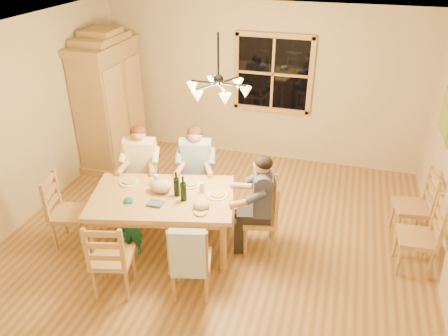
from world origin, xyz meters
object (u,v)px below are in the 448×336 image
(chair_far_left, at_px, (144,191))
(chair_spare_back, at_px, (409,217))
(chair_end_left, at_px, (71,223))
(wine_bottle_a, at_px, (177,184))
(child, at_px, (131,226))
(dining_table, at_px, (163,202))
(chair_end_right, at_px, (259,228))
(chair_spare_front, at_px, (414,248))
(wine_bottle_b, at_px, (183,189))
(armoire, at_px, (110,104))
(chandelier, at_px, (218,88))
(chair_near_right, at_px, (191,271))
(adult_slate_man, at_px, (261,192))
(chair_near_left, at_px, (114,268))
(adult_plaid_man, at_px, (196,159))
(adult_woman, at_px, (140,158))
(chair_far_right, at_px, (197,192))

(chair_far_left, height_order, chair_spare_back, same)
(chair_end_left, relative_size, wine_bottle_a, 3.00)
(child, bearing_deg, dining_table, 29.58)
(chair_end_right, xyz_separation_m, chair_spare_front, (1.88, 0.13, 0.00))
(chair_end_right, relative_size, wine_bottle_b, 3.00)
(chair_far_left, bearing_deg, child, 93.43)
(armoire, distance_m, dining_table, 2.74)
(chandelier, height_order, wine_bottle_a, chandelier)
(chair_near_right, xyz_separation_m, chair_spare_front, (2.44, 1.13, 0.00))
(chandelier, xyz_separation_m, child, (-0.94, -0.68, -1.67))
(chair_near_right, distance_m, chair_end_left, 1.86)
(chair_end_right, xyz_separation_m, wine_bottle_a, (-1.01, -0.23, 0.62))
(chandelier, height_order, chair_end_right, chandelier)
(adult_slate_man, bearing_deg, dining_table, 90.00)
(chair_near_left, distance_m, adult_plaid_man, 1.92)
(adult_woman, relative_size, chair_spare_back, 0.88)
(adult_slate_man, bearing_deg, armoire, 46.21)
(adult_woman, distance_m, child, 1.10)
(armoire, bearing_deg, dining_table, -48.25)
(dining_table, relative_size, adult_slate_man, 2.25)
(chair_end_right, bearing_deg, adult_woman, 63.43)
(wine_bottle_a, bearing_deg, chair_far_right, 93.11)
(chair_far_right, height_order, chair_spare_front, same)
(chair_spare_back, bearing_deg, chair_far_right, 86.19)
(child, bearing_deg, chair_spare_front, 2.53)
(adult_slate_man, bearing_deg, adult_woman, 63.43)
(wine_bottle_b, relative_size, chair_spare_back, 0.33)
(chair_far_right, bearing_deg, child, 54.32)
(chair_far_right, height_order, chair_near_right, same)
(chair_far_right, distance_m, chair_near_left, 1.84)
(chair_far_left, xyz_separation_m, chair_spare_back, (3.69, 0.39, 0.00))
(chair_far_left, bearing_deg, dining_table, 117.90)
(chair_near_left, bearing_deg, wine_bottle_b, 45.57)
(chair_near_right, height_order, adult_plaid_man, adult_plaid_man)
(chandelier, xyz_separation_m, adult_woman, (-1.24, 0.28, -1.24))
(chair_near_right, relative_size, adult_slate_man, 1.13)
(chair_near_right, xyz_separation_m, chair_spare_back, (2.44, 1.80, 0.00))
(chair_spare_front, bearing_deg, wine_bottle_b, 95.97)
(adult_slate_man, relative_size, chair_spare_front, 0.88)
(wine_bottle_a, bearing_deg, wine_bottle_b, -33.11)
(chandelier, relative_size, dining_table, 0.39)
(chair_near_right, relative_size, chair_spare_back, 1.00)
(chair_near_left, bearing_deg, chair_far_right, 64.80)
(adult_woman, bearing_deg, adult_plaid_man, 180.00)
(chair_far_left, relative_size, chair_spare_front, 1.00)
(chair_far_right, relative_size, wine_bottle_b, 3.00)
(chair_near_left, relative_size, adult_slate_man, 1.13)
(adult_plaid_man, relative_size, chair_spare_front, 0.88)
(armoire, xyz_separation_m, chair_end_left, (0.62, -2.32, -0.75))
(chair_near_right, height_order, wine_bottle_a, wine_bottle_a)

